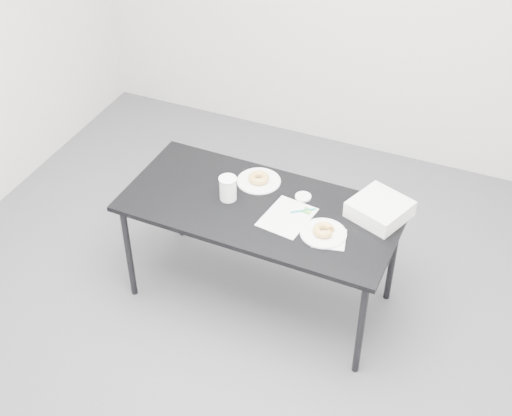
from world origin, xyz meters
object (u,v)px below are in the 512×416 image
at_px(plate_far, 259,181).
at_px(donut_near, 324,230).
at_px(scorecard, 287,217).
at_px(pen, 303,211).
at_px(coffee_cup, 228,188).
at_px(bakery_box, 380,209).
at_px(table, 260,214).
at_px(donut_far, 259,178).
at_px(plate_near, 323,233).

bearing_deg(plate_far, donut_near, -30.49).
relative_size(scorecard, donut_near, 2.60).
bearing_deg(pen, coffee_cup, 152.29).
distance_m(donut_near, bakery_box, 0.35).
height_order(table, bakery_box, bakery_box).
bearing_deg(table, scorecard, -9.00).
relative_size(donut_far, coffee_cup, 0.84).
bearing_deg(plate_far, table, -64.48).
bearing_deg(table, donut_far, 116.79).
distance_m(table, scorecard, 0.18).
xyz_separation_m(table, coffee_cup, (-0.19, -0.01, 0.12)).
bearing_deg(scorecard, pen, 59.77).
distance_m(table, plate_near, 0.41).
relative_size(table, donut_near, 13.44).
distance_m(pen, coffee_cup, 0.43).
xyz_separation_m(donut_near, donut_far, (-0.49, 0.29, -0.00)).
height_order(plate_far, bakery_box, bakery_box).
bearing_deg(donut_near, table, 167.66).
height_order(scorecard, coffee_cup, coffee_cup).
height_order(plate_near, coffee_cup, coffee_cup).
relative_size(donut_far, bakery_box, 0.43).
bearing_deg(table, coffee_cup, -176.60).
xyz_separation_m(donut_near, plate_far, (-0.49, 0.29, -0.03)).
xyz_separation_m(plate_near, donut_far, (-0.49, 0.29, 0.02)).
xyz_separation_m(scorecard, plate_far, (-0.27, 0.23, 0.00)).
bearing_deg(pen, scorecard, -163.23).
height_order(plate_near, plate_far, plate_near).
distance_m(table, donut_near, 0.41).
bearing_deg(donut_near, donut_far, 149.51).
bearing_deg(plate_far, pen, -25.36).
relative_size(table, plate_far, 6.11).
relative_size(table, bakery_box, 5.56).
bearing_deg(coffee_cup, bakery_box, 12.74).
distance_m(table, coffee_cup, 0.23).
relative_size(pen, plate_far, 0.55).
bearing_deg(scorecard, plate_near, -5.97).
relative_size(plate_far, bakery_box, 0.91).
bearing_deg(bakery_box, plate_far, -160.96).
bearing_deg(donut_near, bakery_box, 49.22).
height_order(table, coffee_cup, coffee_cup).
bearing_deg(plate_near, donut_near, 180.00).
bearing_deg(donut_far, plate_near, -30.49).
relative_size(table, scorecard, 5.18).
height_order(plate_near, bakery_box, bakery_box).
distance_m(donut_near, coffee_cup, 0.60).
bearing_deg(donut_near, pen, 140.69).
bearing_deg(plate_near, bakery_box, 49.22).
relative_size(pen, bakery_box, 0.50).
bearing_deg(pen, donut_near, -74.40).
relative_size(table, pen, 11.15).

